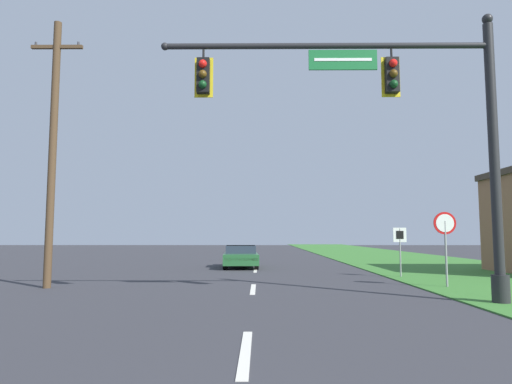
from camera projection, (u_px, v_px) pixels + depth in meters
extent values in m
cube|color=#38752D|center=(412.00, 261.00, 30.69)|extent=(10.00, 110.00, 0.04)
cube|color=silver|center=(245.00, 352.00, 6.88)|extent=(0.16, 2.80, 0.01)
cube|color=silver|center=(253.00, 289.00, 14.84)|extent=(0.16, 2.80, 0.01)
cube|color=silver|center=(255.00, 270.00, 22.81)|extent=(0.16, 2.80, 0.01)
cube|color=silver|center=(256.00, 261.00, 30.77)|extent=(0.16, 2.80, 0.01)
cube|color=silver|center=(257.00, 256.00, 38.73)|extent=(0.16, 2.80, 0.01)
cylinder|color=#232326|center=(501.00, 289.00, 11.67)|extent=(0.44, 0.44, 0.70)
cylinder|color=#232326|center=(494.00, 159.00, 11.99)|extent=(0.26, 0.26, 7.42)
sphere|color=#232326|center=(487.00, 19.00, 12.35)|extent=(0.28, 0.28, 0.28)
cylinder|color=#232326|center=(326.00, 46.00, 12.32)|extent=(8.75, 0.16, 0.16)
sphere|color=#232326|center=(165.00, 46.00, 12.35)|extent=(0.21, 0.21, 0.21)
cube|color=#196B33|center=(343.00, 60.00, 12.28)|extent=(1.84, 0.06, 0.55)
cube|color=white|center=(343.00, 60.00, 12.24)|extent=(1.55, 0.01, 0.08)
cylinder|color=black|center=(204.00, 53.00, 12.33)|extent=(0.06, 0.06, 0.35)
cube|color=yellow|center=(204.00, 78.00, 12.40)|extent=(0.50, 0.03, 1.11)
cube|color=black|center=(203.00, 76.00, 12.27)|extent=(0.34, 0.24, 0.95)
sphere|color=red|center=(203.00, 64.00, 12.15)|extent=(0.22, 0.22, 0.22)
sphere|color=#51380F|center=(203.00, 74.00, 12.13)|extent=(0.22, 0.22, 0.22)
sphere|color=#0F3D19|center=(203.00, 84.00, 12.10)|extent=(0.22, 0.22, 0.22)
cylinder|color=black|center=(391.00, 52.00, 12.29)|extent=(0.06, 0.06, 0.35)
cube|color=yellow|center=(391.00, 77.00, 12.36)|extent=(0.50, 0.03, 1.11)
cube|color=black|center=(392.00, 75.00, 12.23)|extent=(0.34, 0.24, 0.95)
sphere|color=red|center=(393.00, 63.00, 12.11)|extent=(0.22, 0.22, 0.22)
sphere|color=#51380F|center=(394.00, 74.00, 12.09)|extent=(0.22, 0.22, 0.22)
sphere|color=#0F3D19|center=(394.00, 84.00, 12.06)|extent=(0.22, 0.22, 0.22)
cylinder|color=black|center=(254.00, 260.00, 26.32)|extent=(0.22, 0.64, 0.64)
cylinder|color=black|center=(227.00, 260.00, 26.25)|extent=(0.22, 0.64, 0.64)
cylinder|color=black|center=(257.00, 263.00, 23.35)|extent=(0.22, 0.64, 0.64)
cylinder|color=black|center=(225.00, 263.00, 23.29)|extent=(0.22, 0.64, 0.64)
cube|color=#235B2D|center=(241.00, 258.00, 24.82)|extent=(2.03, 4.46, 0.55)
cube|color=#283342|center=(241.00, 249.00, 24.97)|extent=(1.69, 1.91, 0.42)
cube|color=#235B2D|center=(241.00, 246.00, 24.99)|extent=(1.65, 1.88, 0.06)
cube|color=#B71414|center=(241.00, 259.00, 22.67)|extent=(1.68, 0.14, 0.14)
cylinder|color=gray|center=(446.00, 254.00, 15.34)|extent=(0.07, 0.07, 2.20)
cylinder|color=red|center=(445.00, 223.00, 15.43)|extent=(0.76, 0.04, 0.76)
cylinder|color=white|center=(445.00, 223.00, 15.41)|extent=(0.61, 0.01, 0.61)
cylinder|color=gray|center=(400.00, 252.00, 19.05)|extent=(0.06, 0.06, 2.00)
cube|color=white|center=(400.00, 235.00, 19.12)|extent=(0.55, 0.04, 0.60)
cube|color=black|center=(400.00, 235.00, 19.09)|extent=(0.31, 0.01, 0.34)
cylinder|color=#4C3823|center=(53.00, 152.00, 15.62)|extent=(0.26, 0.26, 9.23)
cube|color=#4C3823|center=(57.00, 47.00, 15.97)|extent=(1.80, 0.12, 0.12)
cylinder|color=#333338|center=(36.00, 44.00, 15.99)|extent=(0.08, 0.08, 0.12)
cylinder|color=#333338|center=(78.00, 44.00, 15.98)|extent=(0.08, 0.08, 0.12)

